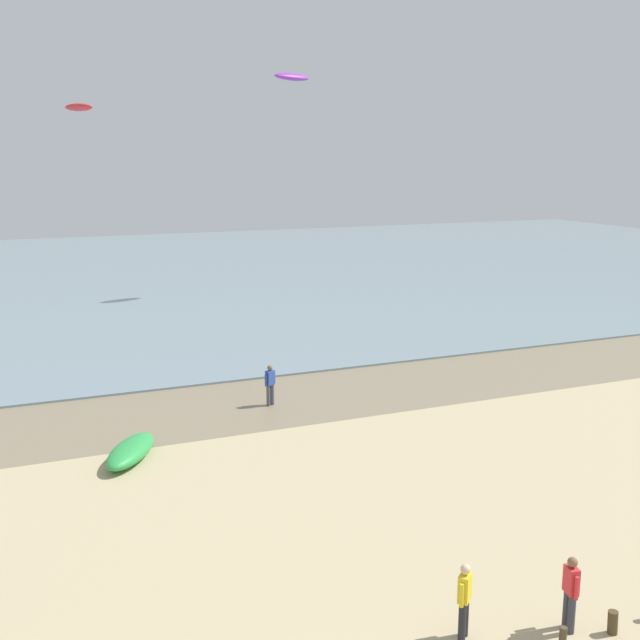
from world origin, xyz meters
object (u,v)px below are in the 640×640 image
(grounded_kite, at_px, (131,451))
(person_left_flank, at_px, (270,384))
(kite_aloft_0, at_px, (79,107))
(kite_aloft_5, at_px, (292,77))
(person_right_flank, at_px, (570,591))
(person_by_waterline, at_px, (464,599))

(grounded_kite, bearing_deg, person_left_flank, 151.44)
(kite_aloft_0, bearing_deg, grounded_kite, -34.05)
(kite_aloft_5, bearing_deg, kite_aloft_0, -165.65)
(person_right_flank, distance_m, kite_aloft_5, 45.33)
(kite_aloft_0, bearing_deg, person_by_waterline, -23.95)
(person_right_flank, relative_size, grounded_kite, 0.54)
(person_by_waterline, xyz_separation_m, person_left_flank, (1.46, 16.51, 0.00))
(person_by_waterline, height_order, person_right_flank, same)
(person_right_flank, xyz_separation_m, grounded_kite, (-7.08, 13.41, -0.60))
(kite_aloft_5, bearing_deg, grounded_kite, -138.84)
(person_left_flank, bearing_deg, person_by_waterline, -95.06)
(person_left_flank, xyz_separation_m, grounded_kite, (-6.29, -3.73, -0.60))
(person_left_flank, height_order, person_right_flank, same)
(grounded_kite, relative_size, kite_aloft_5, 1.05)
(kite_aloft_0, relative_size, kite_aloft_5, 0.69)
(grounded_kite, bearing_deg, person_by_waterline, 51.41)
(person_by_waterline, bearing_deg, kite_aloft_5, 73.85)
(grounded_kite, xyz_separation_m, kite_aloft_5, (16.74, 28.37, 15.30))
(person_left_flank, distance_m, person_right_flank, 17.16)
(person_right_flank, xyz_separation_m, kite_aloft_0, (-6.13, 31.67, 11.66))
(person_by_waterline, relative_size, person_left_flank, 1.00)
(grounded_kite, xyz_separation_m, kite_aloft_0, (0.95, 18.26, 12.26))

